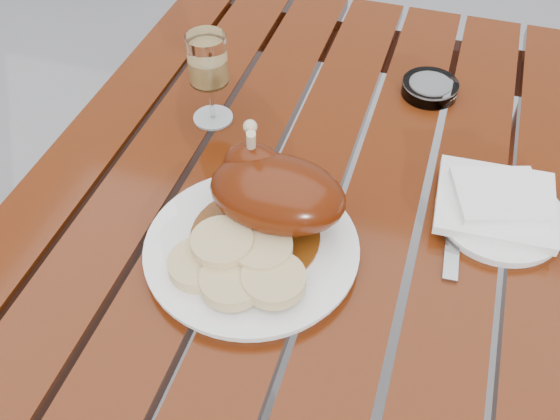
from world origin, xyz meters
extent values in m
cube|color=#66240C|center=(0.00, 0.00, 0.38)|extent=(0.80, 1.20, 0.75)
cylinder|color=white|center=(-0.03, -0.11, 0.76)|extent=(0.30, 0.30, 0.02)
cylinder|color=#5F2D0A|center=(-0.03, -0.10, 0.77)|extent=(0.17, 0.17, 0.00)
ellipsoid|color=#5B1C06|center=(-0.01, -0.06, 0.82)|extent=(0.18, 0.12, 0.09)
ellipsoid|color=#5B1C06|center=(-0.05, -0.03, 0.83)|extent=(0.08, 0.06, 0.07)
cylinder|color=#C6B28C|center=(-0.05, -0.03, 0.85)|extent=(0.03, 0.04, 0.10)
cylinder|color=#D8C284|center=(-0.08, -0.17, 0.78)|extent=(0.08, 0.08, 0.02)
cylinder|color=#D8C284|center=(-0.03, -0.18, 0.78)|extent=(0.08, 0.08, 0.02)
cylinder|color=#D8C284|center=(0.02, -0.17, 0.79)|extent=(0.08, 0.08, 0.02)
cylinder|color=#D8C284|center=(-0.01, -0.13, 0.79)|extent=(0.08, 0.08, 0.02)
cylinder|color=#D8C284|center=(-0.06, -0.14, 0.79)|extent=(0.08, 0.08, 0.02)
cylinder|color=tan|center=(-0.18, 0.14, 0.83)|extent=(0.07, 0.07, 0.15)
cylinder|color=white|center=(0.28, 0.05, 0.76)|extent=(0.23, 0.23, 0.01)
cube|color=white|center=(0.27, 0.06, 0.77)|extent=(0.17, 0.16, 0.01)
cylinder|color=#B2B7BC|center=(0.14, 0.31, 0.76)|extent=(0.11, 0.11, 0.02)
cube|color=gray|center=(-0.10, -0.04, 0.75)|extent=(0.04, 0.17, 0.01)
cube|color=gray|center=(0.22, 0.02, 0.75)|extent=(0.03, 0.20, 0.01)
camera|label=1|loc=(0.16, -0.60, 1.39)|focal=40.00mm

